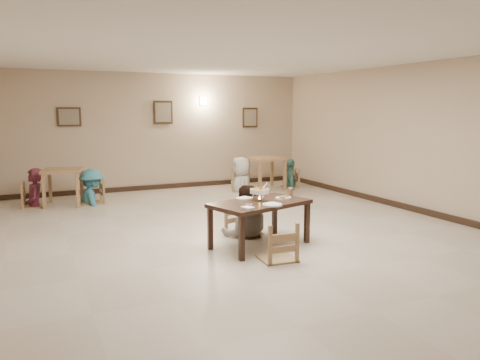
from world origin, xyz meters
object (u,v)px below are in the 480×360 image
chair_far (243,205)px  drink_glass (291,192)px  bg_table_right (266,163)px  bg_diner_b (91,169)px  chair_near (277,223)px  bg_diner_d (290,159)px  main_table (260,207)px  bg_chair_ll (34,184)px  bg_chair_lr (92,181)px  bg_chair_rr (290,170)px  bg_diner_a (33,168)px  bg_diner_c (241,157)px  bg_chair_rl (241,171)px  main_diner (246,185)px  curry_warmer (260,191)px  bg_table_left (63,175)px

chair_far → drink_glass: size_ratio=7.33×
bg_table_right → bg_diner_b: size_ratio=0.55×
chair_near → bg_table_right: bearing=-111.2°
bg_table_right → bg_diner_d: bearing=-2.5°
main_table → bg_table_right: (2.52, 4.57, 0.08)m
bg_chair_ll → bg_diner_b: (1.18, -0.13, 0.28)m
chair_far → bg_chair_lr: bg_chair_lr is taller
bg_chair_rr → bg_diner_a: bg_diner_a is taller
bg_table_right → chair_near: bearing=-116.3°
drink_glass → bg_diner_c: bg_diner_c is taller
chair_far → chair_near: bearing=-114.1°
bg_chair_lr → bg_chair_rl: 3.71m
bg_diner_c → drink_glass: bearing=-0.4°
bg_chair_ll → main_table: bearing=-139.5°
bg_chair_lr → drink_glass: bearing=29.0°
bg_chair_rl → bg_chair_rr: (1.41, -0.07, -0.04)m
main_diner → bg_diner_b: main_diner is taller
bg_chair_lr → bg_diner_a: size_ratio=0.61×
curry_warmer → bg_chair_rr: size_ratio=0.34×
chair_near → bg_diner_d: bearing=-117.2°
bg_chair_ll → bg_chair_lr: bg_chair_lr is taller
main_diner → curry_warmer: bearing=105.4°
bg_table_left → bg_diner_b: bg_diner_b is taller
main_diner → curry_warmer: 0.60m
main_table → main_diner: (0.06, 0.64, 0.23)m
chair_near → bg_table_left: size_ratio=1.08×
main_table → bg_chair_rr: bg_chair_rr is taller
bg_chair_rl → bg_diner_a: 4.90m
main_diner → main_table: bearing=104.3°
main_table → main_diner: 0.68m
bg_chair_rl → bg_diner_d: bearing=-71.2°
main_table → curry_warmer: curry_warmer is taller
main_diner → drink_glass: (0.61, -0.40, -0.09)m
chair_far → curry_warmer: (-0.05, -0.69, 0.35)m
bg_diner_c → bg_chair_rl: bearing=104.2°
bg_chair_ll → bg_diner_d: (6.30, -0.07, 0.27)m
main_diner → drink_glass: size_ratio=12.41×
main_table → bg_diner_c: 4.96m
bg_table_left → bg_diner_c: size_ratio=0.55×
main_table → bg_chair_rl: bearing=52.1°
chair_near → curry_warmer: 0.80m
bg_diner_a → bg_table_right: bearing=89.5°
main_table → bg_chair_ll: bearing=107.3°
curry_warmer → bg_chair_lr: 4.84m
bg_table_left → bg_chair_ll: size_ratio=0.95×
chair_near → curry_warmer: bearing=-92.3°
chair_far → bg_chair_lr: size_ratio=0.98×
bg_chair_rr → bg_diner_a: (-6.30, 0.07, 0.36)m
chair_far → drink_glass: (0.61, -0.50, 0.26)m
main_table → bg_chair_rl: size_ratio=1.60×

